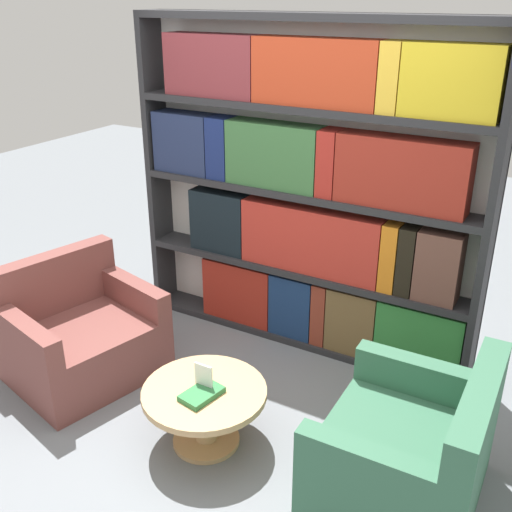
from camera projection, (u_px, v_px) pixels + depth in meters
name	position (u px, v px, depth m)	size (l,w,h in m)	color
ground_plane	(195.00, 444.00, 3.64)	(14.00, 14.00, 0.00)	slate
bookshelf	(310.00, 196.00, 4.27)	(2.63, 0.30, 2.40)	silver
armchair_left	(81.00, 337.00, 4.21)	(1.01, 1.11, 0.83)	brown
armchair_right	(408.00, 456.00, 3.13)	(0.82, 0.96, 0.83)	#336047
coffee_table	(205.00, 405.00, 3.54)	(0.74, 0.74, 0.38)	tan
table_sign	(204.00, 379.00, 3.47)	(0.12, 0.06, 0.17)	black
stray_book	(202.00, 394.00, 3.43)	(0.20, 0.27, 0.03)	#2D703D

